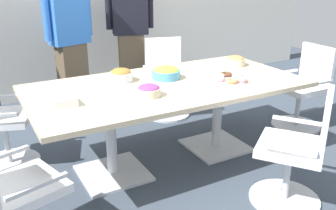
{
  "coord_description": "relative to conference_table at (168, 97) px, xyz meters",
  "views": [
    {
      "loc": [
        -1.5,
        -2.73,
        1.72
      ],
      "look_at": [
        0.0,
        0.0,
        0.55
      ],
      "focal_mm": 39.88,
      "sensor_mm": 36.0,
      "label": 1
    }
  ],
  "objects": [
    {
      "name": "snack_bowl_candy_mix",
      "position": [
        -0.29,
        -0.22,
        0.17
      ],
      "size": [
        0.19,
        0.19,
        0.1
      ],
      "color": "beige",
      "rests_on": "conference_table"
    },
    {
      "name": "office_chair_2",
      "position": [
        1.7,
        -0.02,
        -0.22
      ],
      "size": [
        0.55,
        0.55,
        0.91
      ],
      "rotation": [
        0.0,
        0.0,
        1.55
      ],
      "color": "silver",
      "rests_on": "ground"
    },
    {
      "name": "ground_plane",
      "position": [
        0.0,
        0.0,
        -0.63
      ],
      "size": [
        10.0,
        10.0,
        0.01
      ],
      "primitive_type": "cube",
      "color": "#3D4754"
    },
    {
      "name": "napkin_pile",
      "position": [
        -0.93,
        -0.11,
        0.16
      ],
      "size": [
        0.17,
        0.17,
        0.07
      ],
      "primitive_type": "cube",
      "color": "white",
      "rests_on": "conference_table"
    },
    {
      "name": "donut_platter",
      "position": [
        0.53,
        -0.18,
        0.15
      ],
      "size": [
        0.32,
        0.31,
        0.04
      ],
      "color": "white",
      "rests_on": "conference_table"
    },
    {
      "name": "office_chair_0",
      "position": [
        -1.4,
        -0.62,
        -0.22
      ],
      "size": [
        0.67,
        0.67,
        0.91
      ],
      "rotation": [
        0.0,
        0.0,
        -1.28
      ],
      "color": "silver",
      "rests_on": "ground"
    },
    {
      "name": "office_chair_1",
      "position": [
        0.51,
        -1.05,
        -0.22
      ],
      "size": [
        0.76,
        0.76,
        0.91
      ],
      "rotation": [
        0.0,
        0.0,
        0.64
      ],
      "color": "silver",
      "rests_on": "ground"
    },
    {
      "name": "office_chair_3",
      "position": [
        0.55,
        1.04,
        -0.22
      ],
      "size": [
        0.66,
        0.66,
        0.91
      ],
      "rotation": [
        0.0,
        0.0,
        -3.4
      ],
      "color": "silver",
      "rests_on": "ground"
    },
    {
      "name": "person_standing_1",
      "position": [
        -0.42,
        1.61,
        0.32
      ],
      "size": [
        0.61,
        0.33,
        1.81
      ],
      "rotation": [
        0.0,
        0.0,
        -2.86
      ],
      "color": "brown",
      "rests_on": "ground"
    },
    {
      "name": "snack_bowl_pretzels",
      "position": [
        -0.33,
        0.26,
        0.18
      ],
      "size": [
        0.2,
        0.2,
        0.12
      ],
      "color": "white",
      "rests_on": "conference_table"
    },
    {
      "name": "snack_bowl_chips_yellow",
      "position": [
        0.06,
        0.15,
        0.18
      ],
      "size": [
        0.26,
        0.26,
        0.11
      ],
      "color": "#4C9EC6",
      "rests_on": "conference_table"
    },
    {
      "name": "person_standing_2",
      "position": [
        0.4,
        1.74,
        0.36
      ],
      "size": [
        0.61,
        0.33,
        1.86
      ],
      "rotation": [
        0.0,
        0.0,
        -3.41
      ],
      "color": "brown",
      "rests_on": "ground"
    },
    {
      "name": "conference_table",
      "position": [
        0.0,
        0.0,
        0.0
      ],
      "size": [
        2.4,
        1.2,
        0.75
      ],
      "color": "#CCB793",
      "rests_on": "ground"
    },
    {
      "name": "snack_bowl_cookies",
      "position": [
        0.92,
        0.22,
        0.18
      ],
      "size": [
        0.2,
        0.2,
        0.1
      ],
      "color": "beige",
      "rests_on": "conference_table"
    }
  ]
}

